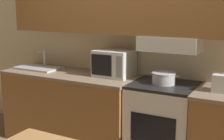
{
  "coord_description": "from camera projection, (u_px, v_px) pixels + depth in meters",
  "views": [
    {
      "loc": [
        1.55,
        -3.35,
        1.7
      ],
      "look_at": [
        0.05,
        -0.57,
        1.05
      ],
      "focal_mm": 50.0,
      "sensor_mm": 36.0,
      "label": 1
    }
  ],
  "objects": [
    {
      "name": "wall_back",
      "position": [
        130.0,
        29.0,
        3.6
      ],
      "size": [
        5.42,
        0.38,
        2.55
      ],
      "color": "beige",
      "rests_on": "ground_plane"
    },
    {
      "name": "lower_counter_main",
      "position": [
        71.0,
        108.0,
        3.89
      ],
      "size": [
        1.7,
        0.67,
        0.9
      ],
      "color": "#936033",
      "rests_on": "ground_plane"
    },
    {
      "name": "stove_range",
      "position": [
        163.0,
        124.0,
        3.35
      ],
      "size": [
        0.67,
        0.62,
        0.9
      ],
      "color": "silver",
      "rests_on": "ground_plane"
    },
    {
      "name": "cooking_pot",
      "position": [
        164.0,
        78.0,
        3.24
      ],
      "size": [
        0.33,
        0.26,
        0.12
      ],
      "color": "#B7BABF",
      "rests_on": "stove_range"
    },
    {
      "name": "microwave",
      "position": [
        114.0,
        63.0,
        3.6
      ],
      "size": [
        0.41,
        0.37,
        0.3
      ],
      "color": "silver",
      "rests_on": "lower_counter_main"
    },
    {
      "name": "sink_basin",
      "position": [
        38.0,
        68.0,
        4.03
      ],
      "size": [
        0.58,
        0.34,
        0.24
      ],
      "color": "#B7BABF",
      "rests_on": "lower_counter_main"
    }
  ]
}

